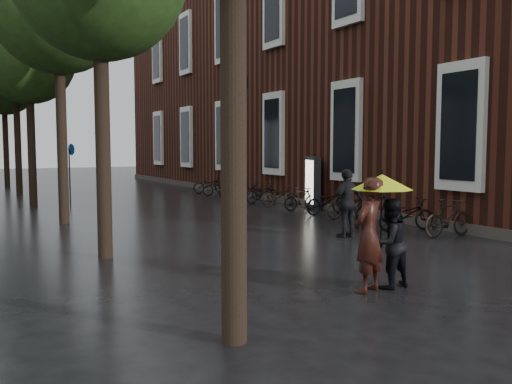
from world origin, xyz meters
TOP-DOWN VIEW (x-y plane):
  - ground at (0.00, 0.00)m, footprint 120.00×120.00m
  - brick_building at (10.47, 19.46)m, footprint 10.20×33.20m
  - street_trees at (-3.99, 15.91)m, footprint 4.33×34.03m
  - person_burgundy at (-0.97, 1.98)m, footprint 0.83×0.70m
  - person_black at (-0.47, 2.01)m, footprint 0.78×0.62m
  - lime_umbrella at (-0.63, 2.05)m, footprint 1.04×1.04m
  - pedestrian_walking at (2.24, 6.47)m, footprint 1.11×0.53m
  - parked_bicycles at (4.64, 12.64)m, footprint 2.10×16.33m
  - ad_lightbox at (5.30, 12.37)m, footprint 0.31×1.36m
  - lamp_post at (1.34, 10.69)m, footprint 0.24×0.24m
  - cycle_sign at (-2.71, 18.08)m, footprint 0.13×0.46m

SIDE VIEW (x-z plane):
  - ground at x=0.00m, z-range 0.00..0.00m
  - parked_bicycles at x=4.64m, z-range -0.06..0.98m
  - person_black at x=-0.47m, z-range 0.00..1.56m
  - pedestrian_walking at x=2.24m, z-range 0.00..1.85m
  - person_burgundy at x=-0.97m, z-range 0.00..1.93m
  - ad_lightbox at x=5.30m, z-range 0.00..2.05m
  - cycle_sign at x=-2.71m, z-range 0.41..2.96m
  - lime_umbrella at x=-0.63m, z-range 1.07..2.61m
  - lamp_post at x=1.34m, z-range 0.50..5.16m
  - brick_building at x=10.47m, z-range -0.01..11.99m
  - street_trees at x=-3.99m, z-range 1.88..10.79m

